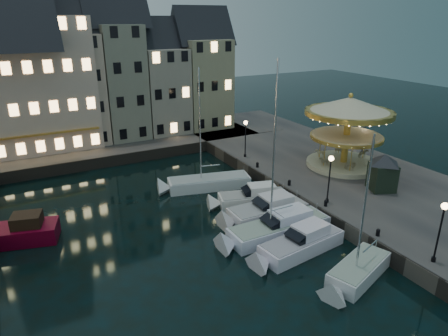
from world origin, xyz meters
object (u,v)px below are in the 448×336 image
streetlamp_b (330,173)px  bollard_a (378,232)px  motorboat_b (298,245)px  motorboat_a (355,274)px  motorboat_f (203,184)px  red_fishing_boat (10,235)px  carousel (348,119)px  streetlamp_a (441,224)px  ticket_kiosk (384,166)px  bollard_b (326,203)px  bollard_c (289,182)px  streetlamp_d (364,134)px  motorboat_c (275,229)px  bollard_d (257,164)px  motorboat_e (249,199)px  streetlamp_c (245,134)px  motorboat_d (263,212)px

streetlamp_b → bollard_a: bearing=-95.7°
bollard_a → motorboat_b: bearing=154.1°
motorboat_a → motorboat_f: bearing=96.7°
streetlamp_b → motorboat_f: 12.82m
red_fishing_boat → carousel: bearing=-3.5°
motorboat_b → motorboat_f: bearing=93.9°
streetlamp_b → red_fishing_boat: red_fishing_boat is taller
motorboat_f → red_fishing_boat: 17.46m
streetlamp_a → ticket_kiosk: size_ratio=1.08×
bollard_b → red_fishing_boat: bearing=160.1°
streetlamp_a → bollard_c: streetlamp_a is taller
motorboat_f → red_fishing_boat: motorboat_f is taller
streetlamp_d → motorboat_c: bearing=-155.7°
ticket_kiosk → bollard_d: bearing=123.3°
red_fishing_boat → ticket_kiosk: 31.42m
bollard_a → motorboat_e: size_ratio=0.08×
bollard_a → motorboat_a: 4.56m
streetlamp_b → motorboat_e: size_ratio=0.57×
motorboat_f → bollard_b: bearing=-60.5°
bollard_a → streetlamp_a: bearing=-81.5°
motorboat_f → streetlamp_a: bearing=-71.7°
streetlamp_c → bollard_b: (-0.60, -14.00, -2.41)m
bollard_c → bollard_d: bearing=90.0°
streetlamp_c → streetlamp_a: bearing=-90.0°
bollard_d → ticket_kiosk: (6.74, -10.27, 1.99)m
motorboat_b → red_fishing_boat: size_ratio=1.04×
bollard_b → motorboat_b: (-5.20, -2.98, -0.96)m
streetlamp_c → motorboat_d: size_ratio=0.54×
ticket_kiosk → red_fishing_boat: bearing=164.7°
bollard_b → ticket_kiosk: 7.04m
streetlamp_c → ticket_kiosk: size_ratio=1.08×
bollard_a → motorboat_d: bearing=118.6°
streetlamp_c → bollard_c: bearing=-93.8°
streetlamp_c → carousel: (7.65, -7.48, 2.38)m
bollard_d → red_fishing_boat: 23.54m
motorboat_b → motorboat_d: 5.66m
motorboat_c → red_fishing_boat: (-18.17, 8.71, 0.01)m
streetlamp_a → bollard_c: 14.71m
streetlamp_d → motorboat_a: motorboat_a is taller
bollard_c → red_fishing_boat: red_fishing_boat is taller
bollard_b → motorboat_e: motorboat_e is taller
bollard_a → bollard_c: 10.50m
streetlamp_b → motorboat_d: 6.42m
bollard_c → motorboat_c: motorboat_c is taller
streetlamp_d → motorboat_d: bearing=-163.4°
streetlamp_a → ticket_kiosk: (6.14, 9.73, -0.42)m
streetlamp_d → red_fishing_boat: red_fishing_boat is taller
streetlamp_a → ticket_kiosk: streetlamp_a is taller
motorboat_d → ticket_kiosk: (11.17, -2.39, 2.96)m
streetlamp_b → bollard_c: streetlamp_b is taller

